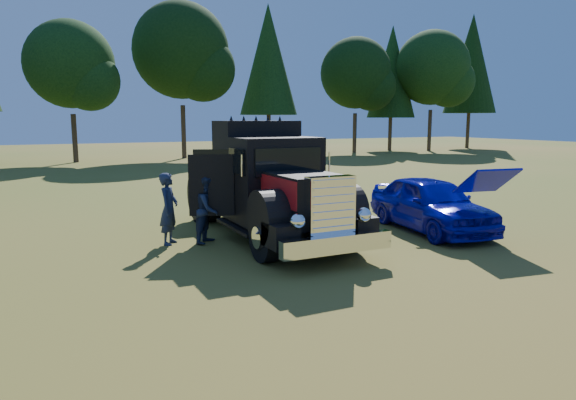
# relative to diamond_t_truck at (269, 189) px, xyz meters

# --- Properties ---
(ground) EXTENTS (120.00, 120.00, 0.00)m
(ground) POSITION_rel_diamond_t_truck_xyz_m (1.17, -1.77, -1.28)
(ground) COLOR #425E1B
(ground) RESTS_ON ground
(treeline) EXTENTS (72.10, 24.04, 13.84)m
(treeline) POSITION_rel_diamond_t_truck_xyz_m (-0.19, 25.81, 6.41)
(treeline) COLOR #2D2116
(treeline) RESTS_ON ground
(diamond_t_truck) EXTENTS (3.32, 7.16, 3.00)m
(diamond_t_truck) POSITION_rel_diamond_t_truck_xyz_m (0.00, 0.00, 0.00)
(diamond_t_truck) COLOR black
(diamond_t_truck) RESTS_ON ground
(hotrod_coupe) EXTENTS (2.37, 4.60, 1.89)m
(hotrod_coupe) POSITION_rel_diamond_t_truck_xyz_m (4.31, -1.19, -0.53)
(hotrod_coupe) COLOR #0B079C
(hotrod_coupe) RESTS_ON ground
(spectator_near) EXTENTS (0.70, 0.77, 1.76)m
(spectator_near) POSITION_rel_diamond_t_truck_xyz_m (-2.50, 0.43, -0.40)
(spectator_near) COLOR navy
(spectator_near) RESTS_ON ground
(spectator_far) EXTENTS (1.02, 1.03, 1.68)m
(spectator_far) POSITION_rel_diamond_t_truck_xyz_m (-1.59, 0.16, -0.44)
(spectator_far) COLOR #1D2F45
(spectator_far) RESTS_ON ground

